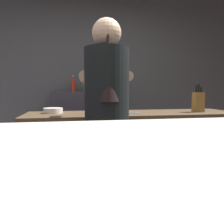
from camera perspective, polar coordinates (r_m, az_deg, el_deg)
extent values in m
cube|color=#4A4D50|center=(3.60, -6.39, 8.89)|extent=(5.20, 0.10, 2.70)
cube|color=#4C3A27|center=(2.32, 5.45, -11.51)|extent=(2.10, 0.60, 0.92)
cube|color=#34323E|center=(3.36, -6.81, -4.41)|extent=(0.98, 0.36, 1.12)
cube|color=#362C2F|center=(1.83, -1.31, -16.67)|extent=(0.28, 0.20, 0.89)
cylinder|color=black|center=(1.70, -1.36, 6.68)|extent=(0.34, 0.34, 0.57)
sphere|color=tan|center=(1.75, -1.39, 19.66)|extent=(0.22, 0.22, 0.22)
cone|color=black|center=(1.61, -0.97, 11.76)|extent=(0.18, 0.18, 0.51)
cylinder|color=tan|center=(1.85, -7.23, 8.98)|extent=(0.10, 0.32, 0.08)
cylinder|color=tan|center=(1.89, 3.28, 8.95)|extent=(0.10, 0.32, 0.08)
cube|color=olive|center=(2.43, 21.32, 2.36)|extent=(0.10, 0.08, 0.20)
cylinder|color=black|center=(2.41, 20.87, 5.59)|extent=(0.02, 0.02, 0.07)
cylinder|color=black|center=(2.43, 21.44, 5.73)|extent=(0.02, 0.02, 0.09)
cylinder|color=black|center=(2.44, 21.98, 5.36)|extent=(0.02, 0.02, 0.06)
cylinder|color=silver|center=(2.23, -14.94, 0.38)|extent=(0.18, 0.18, 0.05)
cube|color=silver|center=(2.16, 4.30, -0.18)|extent=(0.24, 0.10, 0.01)
cylinder|color=black|center=(3.33, -2.34, 6.22)|extent=(0.07, 0.07, 0.12)
cylinder|color=black|center=(3.33, -2.34, 7.61)|extent=(0.03, 0.03, 0.05)
cylinder|color=red|center=(3.34, -2.34, 8.11)|extent=(0.04, 0.04, 0.01)
cylinder|color=#548C2F|center=(3.33, -6.81, 6.60)|extent=(0.06, 0.06, 0.17)
cylinder|color=#548C2F|center=(3.34, -6.84, 8.58)|extent=(0.03, 0.03, 0.06)
cylinder|color=black|center=(3.34, -6.84, 9.22)|extent=(0.03, 0.03, 0.01)
cylinder|color=red|center=(3.38, -9.96, 6.56)|extent=(0.05, 0.05, 0.17)
cylinder|color=red|center=(3.39, -9.99, 8.53)|extent=(0.02, 0.02, 0.07)
cylinder|color=white|center=(3.39, -10.00, 9.16)|extent=(0.03, 0.03, 0.01)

